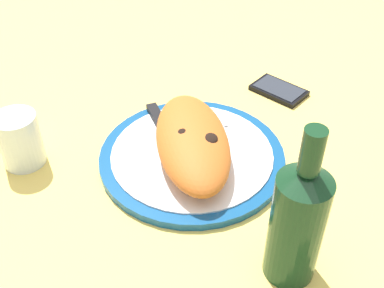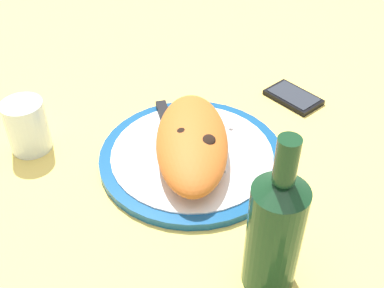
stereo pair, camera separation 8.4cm
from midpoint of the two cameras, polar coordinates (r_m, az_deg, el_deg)
name	(u,v)px [view 1 (the left image)]	position (r cm, az deg, el deg)	size (l,w,h in cm)	color
ground_plane	(192,166)	(87.53, -2.75, -2.75)	(150.00, 150.00, 3.00)	#EACC60
plate	(192,157)	(85.97, -2.80, -1.60)	(32.89, 32.89, 1.75)	navy
calzone	(193,141)	(82.91, -2.76, 0.20)	(27.50, 13.85, 6.15)	#C16023
fork	(223,134)	(89.01, 0.94, 1.07)	(15.90, 2.62, 0.40)	silver
knife	(164,128)	(90.37, -6.04, 1.73)	(21.91, 7.94, 1.20)	silver
smartphone	(279,90)	(104.33, 7.93, 6.22)	(12.71, 12.56, 1.16)	black
water_glass	(21,142)	(90.02, -22.12, 0.08)	(7.33, 7.33, 9.79)	silver
wine_bottle	(297,222)	(63.62, 8.61, -9.23)	(7.23, 7.23, 25.11)	#14381E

